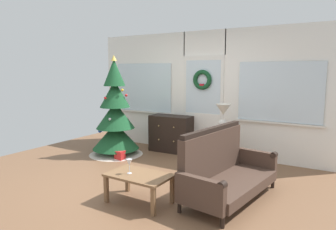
{
  "coord_description": "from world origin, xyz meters",
  "views": [
    {
      "loc": [
        2.68,
        -3.78,
        1.73
      ],
      "look_at": [
        0.05,
        0.55,
        1.0
      ],
      "focal_mm": 32.67,
      "sensor_mm": 36.0,
      "label": 1
    }
  ],
  "objects_px": {
    "christmas_tree": "(115,120)",
    "gift_box": "(120,155)",
    "dresser_cabinet": "(171,134)",
    "coffee_table": "(139,178)",
    "settee_sofa": "(224,171)",
    "table_lamp": "(223,112)",
    "wine_glass": "(129,163)",
    "side_table": "(225,139)"
  },
  "relations": [
    {
      "from": "table_lamp",
      "to": "gift_box",
      "type": "relative_size",
      "value": 2.53
    },
    {
      "from": "side_table",
      "to": "table_lamp",
      "type": "bearing_deg",
      "value": 146.31
    },
    {
      "from": "settee_sofa",
      "to": "dresser_cabinet",
      "type": "bearing_deg",
      "value": 137.34
    },
    {
      "from": "coffee_table",
      "to": "wine_glass",
      "type": "xyz_separation_m",
      "value": [
        -0.12,
        -0.04,
        0.2
      ]
    },
    {
      "from": "christmas_tree",
      "to": "dresser_cabinet",
      "type": "height_order",
      "value": "christmas_tree"
    },
    {
      "from": "christmas_tree",
      "to": "coffee_table",
      "type": "height_order",
      "value": "christmas_tree"
    },
    {
      "from": "side_table",
      "to": "gift_box",
      "type": "relative_size",
      "value": 3.99
    },
    {
      "from": "christmas_tree",
      "to": "gift_box",
      "type": "xyz_separation_m",
      "value": [
        0.33,
        -0.27,
        -0.64
      ]
    },
    {
      "from": "wine_glass",
      "to": "christmas_tree",
      "type": "bearing_deg",
      "value": 135.13
    },
    {
      "from": "settee_sofa",
      "to": "wine_glass",
      "type": "relative_size",
      "value": 8.83
    },
    {
      "from": "settee_sofa",
      "to": "wine_glass",
      "type": "xyz_separation_m",
      "value": [
        -1.01,
        -0.79,
        0.15
      ]
    },
    {
      "from": "coffee_table",
      "to": "wine_glass",
      "type": "height_order",
      "value": "wine_glass"
    },
    {
      "from": "gift_box",
      "to": "side_table",
      "type": "bearing_deg",
      "value": 20.74
    },
    {
      "from": "dresser_cabinet",
      "to": "wine_glass",
      "type": "xyz_separation_m",
      "value": [
        0.85,
        -2.51,
        0.14
      ]
    },
    {
      "from": "side_table",
      "to": "table_lamp",
      "type": "height_order",
      "value": "table_lamp"
    },
    {
      "from": "side_table",
      "to": "coffee_table",
      "type": "bearing_deg",
      "value": -100.23
    },
    {
      "from": "dresser_cabinet",
      "to": "table_lamp",
      "type": "bearing_deg",
      "value": -13.63
    },
    {
      "from": "settee_sofa",
      "to": "gift_box",
      "type": "height_order",
      "value": "settee_sofa"
    },
    {
      "from": "side_table",
      "to": "wine_glass",
      "type": "bearing_deg",
      "value": -103.19
    },
    {
      "from": "side_table",
      "to": "table_lamp",
      "type": "xyz_separation_m",
      "value": [
        -0.06,
        0.04,
        0.49
      ]
    },
    {
      "from": "table_lamp",
      "to": "coffee_table",
      "type": "bearing_deg",
      "value": -98.49
    },
    {
      "from": "christmas_tree",
      "to": "wine_glass",
      "type": "distance_m",
      "value": 2.43
    },
    {
      "from": "dresser_cabinet",
      "to": "settee_sofa",
      "type": "bearing_deg",
      "value": -42.66
    },
    {
      "from": "dresser_cabinet",
      "to": "wine_glass",
      "type": "relative_size",
      "value": 4.71
    },
    {
      "from": "side_table",
      "to": "settee_sofa",
      "type": "bearing_deg",
      "value": -69.55
    },
    {
      "from": "table_lamp",
      "to": "gift_box",
      "type": "bearing_deg",
      "value": -157.57
    },
    {
      "from": "christmas_tree",
      "to": "table_lamp",
      "type": "relative_size",
      "value": 4.66
    },
    {
      "from": "table_lamp",
      "to": "gift_box",
      "type": "distance_m",
      "value": 2.17
    },
    {
      "from": "coffee_table",
      "to": "wine_glass",
      "type": "relative_size",
      "value": 4.34
    },
    {
      "from": "dresser_cabinet",
      "to": "settee_sofa",
      "type": "relative_size",
      "value": 0.53
    },
    {
      "from": "table_lamp",
      "to": "wine_glass",
      "type": "distance_m",
      "value": 2.29
    },
    {
      "from": "table_lamp",
      "to": "wine_glass",
      "type": "xyz_separation_m",
      "value": [
        -0.45,
        -2.2,
        -0.45
      ]
    },
    {
      "from": "coffee_table",
      "to": "gift_box",
      "type": "xyz_separation_m",
      "value": [
        -1.51,
        1.4,
        -0.24
      ]
    },
    {
      "from": "wine_glass",
      "to": "gift_box",
      "type": "bearing_deg",
      "value": 133.88
    },
    {
      "from": "settee_sofa",
      "to": "gift_box",
      "type": "distance_m",
      "value": 2.5
    },
    {
      "from": "dresser_cabinet",
      "to": "coffee_table",
      "type": "bearing_deg",
      "value": -68.44
    },
    {
      "from": "christmas_tree",
      "to": "dresser_cabinet",
      "type": "distance_m",
      "value": 1.23
    },
    {
      "from": "christmas_tree",
      "to": "side_table",
      "type": "distance_m",
      "value": 2.28
    },
    {
      "from": "settee_sofa",
      "to": "table_lamp",
      "type": "height_order",
      "value": "table_lamp"
    },
    {
      "from": "christmas_tree",
      "to": "coffee_table",
      "type": "bearing_deg",
      "value": -42.15
    },
    {
      "from": "dresser_cabinet",
      "to": "coffee_table",
      "type": "relative_size",
      "value": 1.08
    },
    {
      "from": "wine_glass",
      "to": "gift_box",
      "type": "height_order",
      "value": "wine_glass"
    }
  ]
}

